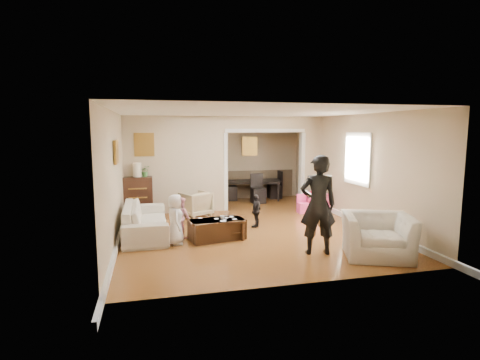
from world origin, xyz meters
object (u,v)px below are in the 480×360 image
object	(u,v)px
play_table	(317,202)
child_kneel_b	(181,217)
dining_table	(253,190)
dresser	(138,196)
armchair_back	(196,204)
coffee_cup	(222,218)
child_kneel_a	(175,219)
cyan_cup	(315,192)
adult_person	(318,205)
coffee_table	(217,229)
child_toddler	(256,211)
sofa	(146,220)
armchair_front	(377,236)
table_lamp	(137,170)

from	to	relation	value
play_table	child_kneel_b	distance (m)	4.20
dining_table	dresser	bearing A→B (deg)	-141.78
armchair_back	coffee_cup	xyz separation A→B (m)	(0.27, -2.27, 0.14)
child_kneel_a	child_kneel_b	distance (m)	0.48
cyan_cup	adult_person	xyz separation A→B (m)	(-1.44, -3.24, 0.36)
coffee_table	child_kneel_a	xyz separation A→B (m)	(-0.85, -0.15, 0.29)
armchair_back	play_table	xyz separation A→B (m)	(3.32, -0.24, -0.07)
dining_table	adult_person	xyz separation A→B (m)	(-0.29, -5.46, 0.59)
coffee_table	child_toddler	distance (m)	1.30
play_table	adult_person	world-z (taller)	adult_person
sofa	child_toddler	distance (m)	2.48
coffee_cup	child_kneel_b	distance (m)	0.87
child_kneel_b	play_table	bearing A→B (deg)	-98.66
armchair_front	table_lamp	distance (m)	6.06
table_lamp	child_toddler	xyz separation A→B (m)	(2.68, -1.84, -0.82)
armchair_front	play_table	world-z (taller)	armchair_front
coffee_table	dining_table	size ratio (longest dim) A/B	0.62
adult_person	child_kneel_b	xyz separation A→B (m)	(-2.31, 1.61, -0.47)
cyan_cup	table_lamp	bearing A→B (deg)	171.93
dresser	child_toddler	world-z (taller)	dresser
child_kneel_b	armchair_back	bearing A→B (deg)	-47.64
dining_table	sofa	bearing A→B (deg)	-119.46
dining_table	child_toddler	xyz separation A→B (m)	(-0.85, -3.39, 0.07)
dresser	dining_table	xyz separation A→B (m)	(3.53, 1.55, -0.20)
coffee_table	play_table	distance (m)	3.72
child_kneel_a	dining_table	bearing A→B (deg)	-34.85
child_kneel_a	child_kneel_b	size ratio (longest dim) A/B	1.16
armchair_back	coffee_cup	distance (m)	2.29
coffee_cup	adult_person	xyz separation A→B (m)	(1.51, -1.26, 0.45)
armchair_front	cyan_cup	size ratio (longest dim) A/B	14.40
sofa	child_kneel_a	distance (m)	1.03
armchair_back	child_toddler	bearing A→B (deg)	102.99
armchair_front	dresser	xyz separation A→B (m)	(-4.20, 4.29, 0.14)
dresser	play_table	bearing A→B (deg)	-7.32
table_lamp	play_table	bearing A→B (deg)	-7.32
coffee_table	child_kneel_b	xyz separation A→B (m)	(-0.70, 0.30, 0.22)
coffee_cup	play_table	size ratio (longest dim) A/B	0.18
dresser	child_kneel_a	size ratio (longest dim) A/B	1.03
table_lamp	child_toddler	size ratio (longest dim) A/B	0.47
sofa	coffee_cup	bearing A→B (deg)	-116.21
armchair_front	child_kneel_b	distance (m)	3.84
coffee_cup	child_kneel_a	xyz separation A→B (m)	(-0.95, -0.10, 0.04)
coffee_table	play_table	world-z (taller)	play_table
coffee_cup	play_table	world-z (taller)	play_table
sofa	table_lamp	world-z (taller)	table_lamp
adult_person	cyan_cup	bearing A→B (deg)	-104.09
dresser	child_toddler	bearing A→B (deg)	-34.52
table_lamp	cyan_cup	size ratio (longest dim) A/B	4.50
play_table	dining_table	distance (m)	2.50
coffee_table	cyan_cup	bearing A→B (deg)	32.34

